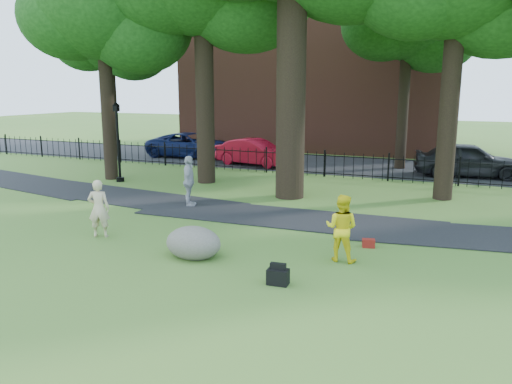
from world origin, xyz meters
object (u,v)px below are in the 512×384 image
at_px(woman, 99,208).
at_px(lamppost, 118,143).
at_px(man, 341,228).
at_px(boulder, 193,241).
at_px(red_sedan, 255,152).

relative_size(woman, lamppost, 0.46).
bearing_deg(man, lamppost, -26.02).
height_order(woman, boulder, woman).
relative_size(man, lamppost, 0.46).
distance_m(woman, boulder, 3.39).
distance_m(woman, lamppost, 8.85).
relative_size(man, boulder, 1.15).
bearing_deg(man, red_sedan, -56.00).
xyz_separation_m(lamppost, red_sedan, (3.70, 6.90, -1.03)).
bearing_deg(lamppost, boulder, -43.01).
height_order(woman, lamppost, lamppost).
bearing_deg(red_sedan, woman, -164.99).
bearing_deg(woman, red_sedan, -109.89).
distance_m(woman, red_sedan, 14.21).
height_order(woman, man, man).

